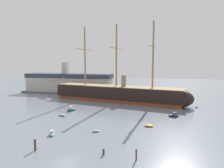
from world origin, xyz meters
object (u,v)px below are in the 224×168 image
Objects in this scene: motorboat_alongside_stern at (174,115)px; dockside_warehouse_left at (69,83)px; motorboat_alongside_bow at (71,109)px; mooring_piling_left_pair at (35,145)px; dinghy_near_centre at (96,131)px; tall_ship at (116,93)px; dinghy_mid_left at (62,115)px; dinghy_distant_centre at (132,99)px; dinghy_mid_right at (149,126)px; mooring_piling_right_pair at (136,155)px; dinghy_far_left at (59,100)px; motorboat_foreground_left at (52,133)px; mooring_piling_nearest at (104,152)px; dinghy_far_right at (197,107)px.

dockside_warehouse_left is at bearing 144.18° from motorboat_alongside_stern.
mooring_piling_left_pair is (7.01, -32.52, 0.58)m from motorboat_alongside_bow.
tall_ship is at bearing 94.02° from dinghy_near_centre.
tall_ship reaches higher than dinghy_mid_left.
motorboat_alongside_stern is at bearing -41.45° from tall_ship.
tall_ship reaches higher than dockside_warehouse_left.
dinghy_mid_right is at bearing -76.45° from dinghy_distant_centre.
dinghy_mid_left is 36.95m from mooring_piling_right_pair.
dinghy_far_left reaches higher than dinghy_near_centre.
motorboat_alongside_stern is at bearing 56.88° from dinghy_mid_right.
dinghy_distant_centre is (14.12, 50.96, -0.15)m from motorboat_foreground_left.
dinghy_near_centre is at bearing 55.61° from mooring_piling_left_pair.
tall_ship is 60.26× the size of mooring_piling_nearest.
dinghy_mid_right is 1.28× the size of mooring_piling_right_pair.
motorboat_alongside_bow is 22.32m from dinghy_far_left.
tall_ship reaches higher than dinghy_far_left.
dinghy_near_centre is 1.08× the size of dinghy_far_right.
dinghy_mid_left is 1.28× the size of mooring_piling_left_pair.
dinghy_near_centre is 15.89m from mooring_piling_left_pair.
motorboat_alongside_bow is at bearing 179.87° from motorboat_alongside_stern.
motorboat_alongside_stern is 44.34m from mooring_piling_left_pair.
motorboat_alongside_stern is (24.13, -21.31, -3.33)m from tall_ship.
dinghy_mid_left is 39.81m from dinghy_distant_centre.
motorboat_foreground_left is at bearing -99.15° from tall_ship.
dinghy_mid_right is at bearing 28.55° from dinghy_near_centre.
mooring_piling_left_pair is (7.01, -25.06, 0.86)m from dinghy_mid_left.
motorboat_alongside_stern is at bearing 62.82° from mooring_piling_nearest.
dockside_warehouse_left is (-33.98, 20.64, 1.99)m from tall_ship.
motorboat_alongside_bow is at bearing 89.94° from dinghy_mid_left.
dinghy_far_right is 0.80× the size of dinghy_distant_centre.
mooring_piling_nearest is at bearing -53.58° from dinghy_far_left.
dockside_warehouse_left is (-68.47, 25.55, 5.64)m from dinghy_far_right.
mooring_piling_left_pair is (-12.95, -59.51, 0.91)m from dinghy_distant_centre.
dinghy_mid_left reaches higher than dinghy_mid_right.
mooring_piling_right_pair reaches higher than mooring_piling_nearest.
motorboat_foreground_left reaches higher than dinghy_near_centre.
dinghy_far_left is at bearing 161.56° from motorboat_alongside_stern.
mooring_piling_right_pair reaches higher than dinghy_far_left.
dinghy_mid_right is 14.38m from motorboat_alongside_stern.
tall_ship is 9.65m from dinghy_distant_centre.
motorboat_alongside_bow is at bearing -63.50° from dockside_warehouse_left.
motorboat_alongside_stern is (7.86, 12.04, 0.23)m from dinghy_mid_right.
dockside_warehouse_left is (-50.25, 53.98, 5.55)m from dinghy_mid_right.
dinghy_near_centre is 19.96m from dinghy_mid_left.
dinghy_distant_centre is at bearing 77.73° from mooring_piling_left_pair.
dinghy_mid_right is at bearing -47.05° from dockside_warehouse_left.
dinghy_distant_centre reaches higher than dinghy_near_centre.
dinghy_far_right is at bearing 57.70° from motorboat_alongside_stern.
dinghy_mid_left reaches higher than dinghy_far_right.
tall_ship is 35.03m from dinghy_far_right.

